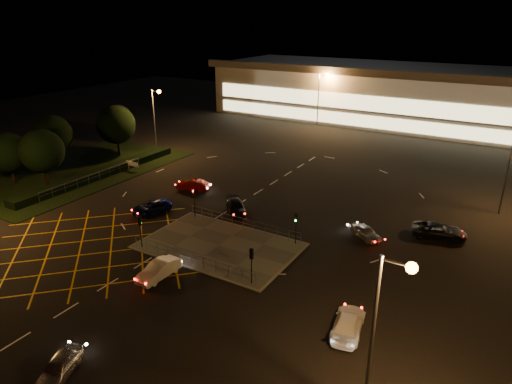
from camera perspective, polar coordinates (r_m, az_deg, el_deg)
The scene contains 25 objects.
ground at distance 45.94m, azimuth -5.20°, elevation -5.15°, with size 180.00×180.00×0.00m, color black.
pedestrian_island at distance 43.42m, azimuth -4.60°, elevation -6.70°, with size 14.00×9.00×0.12m, color #4C4944.
grass_verge at distance 68.55m, azimuth -21.52°, elevation 2.53°, with size 18.00×30.00×0.08m, color black.
hedge at distance 64.65m, azimuth -18.81°, elevation 2.24°, with size 2.00×26.00×1.00m, color black.
supermarket at distance 99.24m, azimuth 16.50°, elevation 11.76°, with size 72.00×26.50×10.50m.
streetlight_se at distance 23.90m, azimuth 15.64°, elevation -15.09°, with size 1.78×0.56×10.03m.
streetlight_nw at distance 71.47m, azimuth -12.43°, elevation 9.69°, with size 1.78×0.56×10.03m.
streetlight_far_left at distance 88.98m, azimuth 8.09°, elevation 12.21°, with size 1.78×0.56×10.03m.
signal_sw at distance 43.26m, azimuth -14.30°, elevation -4.04°, with size 0.28×0.30×3.15m.
signal_se at distance 36.48m, azimuth -0.56°, elevation -8.34°, with size 0.28×0.30×3.15m.
signal_nw at distance 48.65m, azimuth -7.75°, elevation -0.64°, with size 0.28×0.30×3.15m.
signal_ne at distance 42.73m, azimuth 5.03°, elevation -3.75°, with size 0.28×0.30×3.15m.
tree_a at distance 64.77m, azimuth -28.62°, elevation 4.33°, with size 5.04×5.04×6.86m.
tree_b at distance 70.48m, azimuth -24.07°, elevation 6.57°, with size 5.40×5.40×7.35m.
tree_c at distance 72.18m, azimuth -17.10°, elevation 8.05°, with size 5.76×5.76×7.84m.
tree_d at distance 80.66m, azimuth -16.84°, elevation 8.73°, with size 4.68×4.68×6.37m.
tree_e at distance 62.40m, azimuth -25.20°, elevation 4.65°, with size 5.40×5.40×7.35m.
car_near_silver at distance 31.73m, azimuth -23.37°, elevation -19.40°, with size 1.49×3.70×1.26m, color silver.
car_queue_white at distance 39.11m, azimuth -12.06°, elevation -9.49°, with size 1.47×4.20×1.38m, color silver.
car_left_blue at distance 51.50m, azimuth -12.91°, elevation -1.83°, with size 2.07×4.48×1.25m, color #0C1449.
car_far_dkgrey at distance 50.20m, azimuth -2.50°, elevation -1.88°, with size 1.80×4.43×1.28m, color black.
car_right_silver at distance 45.79m, azimuth 13.55°, elevation -4.92°, with size 1.47×3.66×1.25m, color #B7BBBF.
car_circ_red at distance 57.09m, azimuth -7.89°, elevation 0.89°, with size 1.40×4.02×1.32m, color maroon.
car_east_grey at distance 48.09m, azimuth 21.94°, elevation -4.52°, with size 2.36×5.12×1.42m, color black.
car_approach_white at distance 33.11m, azimuth 11.45°, elevation -15.78°, with size 1.92×4.73×1.37m, color silver.
Camera 1 is at (24.53, -33.01, 20.46)m, focal length 32.00 mm.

